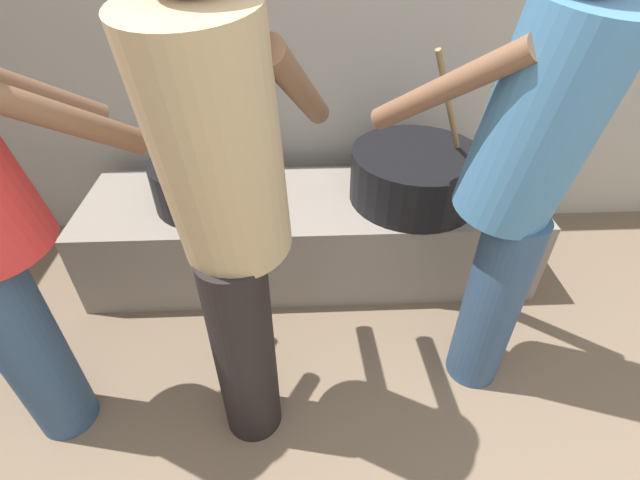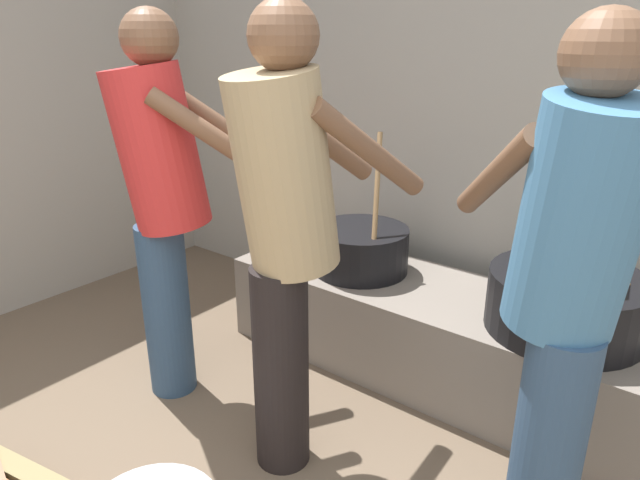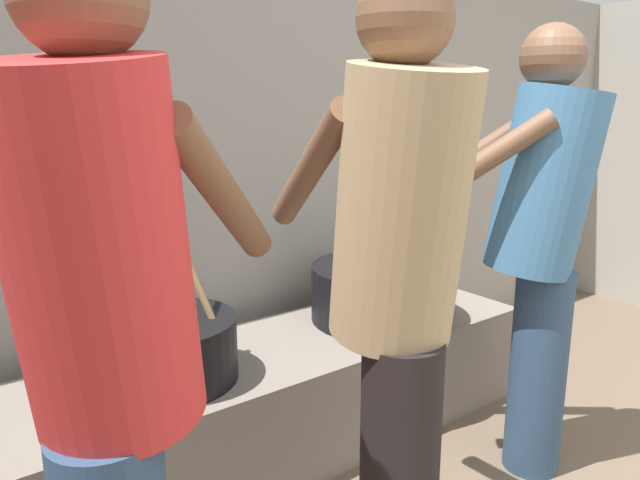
# 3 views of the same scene
# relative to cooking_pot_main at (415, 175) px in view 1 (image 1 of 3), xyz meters

# --- Properties ---
(block_enclosure_rear) EXTENTS (5.47, 0.20, 1.95)m
(block_enclosure_rear) POSITION_rel_cooking_pot_main_xyz_m (-0.22, 0.54, 0.43)
(block_enclosure_rear) COLOR #9E998E
(block_enclosure_rear) RESTS_ON ground_plane
(hearth_ledge) EXTENTS (2.14, 0.60, 0.43)m
(hearth_ledge) POSITION_rel_cooking_pot_main_xyz_m (-0.48, 0.02, -0.33)
(hearth_ledge) COLOR slate
(hearth_ledge) RESTS_ON ground_plane
(cooking_pot_main) EXTENTS (0.59, 0.59, 0.69)m
(cooking_pot_main) POSITION_rel_cooking_pot_main_xyz_m (0.00, 0.00, 0.00)
(cooking_pot_main) COLOR black
(cooking_pot_main) RESTS_ON hearth_ledge
(cooking_pot_secondary) EXTENTS (0.46, 0.46, 0.67)m
(cooking_pot_secondary) POSITION_rel_cooking_pot_main_xyz_m (-0.96, 0.01, -0.01)
(cooking_pot_secondary) COLOR black
(cooking_pot_secondary) RESTS_ON hearth_ledge
(cook_in_tan_shirt) EXTENTS (0.49, 0.73, 1.62)m
(cook_in_tan_shirt) POSITION_rel_cooking_pot_main_xyz_m (-0.71, -0.81, 0.39)
(cook_in_tan_shirt) COLOR black
(cook_in_tan_shirt) RESTS_ON ground_plane
(cook_in_blue_shirt) EXTENTS (0.68, 0.70, 1.58)m
(cook_in_blue_shirt) POSITION_rel_cooking_pot_main_xyz_m (0.14, -0.64, 0.36)
(cook_in_blue_shirt) COLOR navy
(cook_in_blue_shirt) RESTS_ON ground_plane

